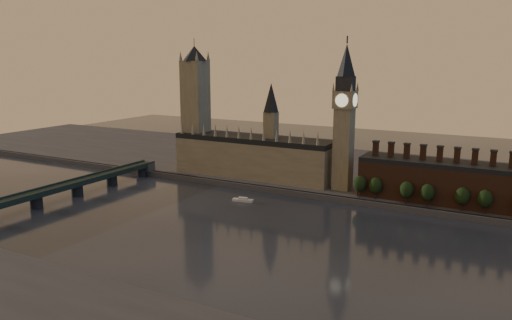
{
  "coord_description": "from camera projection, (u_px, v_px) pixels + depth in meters",
  "views": [
    {
      "loc": [
        121.4,
        -223.84,
        96.29
      ],
      "look_at": [
        -30.39,
        55.0,
        31.24
      ],
      "focal_mm": 35.0,
      "sensor_mm": 36.0,
      "label": 1
    }
  ],
  "objects": [
    {
      "name": "ground",
      "position": [
        257.0,
        240.0,
        268.79
      ],
      "size": [
        900.0,
        900.0,
        0.0
      ],
      "primitive_type": "plane",
      "color": "black",
      "rests_on": "ground"
    },
    {
      "name": "north_bank",
      "position": [
        357.0,
        172.0,
        421.58
      ],
      "size": [
        900.0,
        182.0,
        4.0
      ],
      "color": "#434448",
      "rests_on": "ground"
    },
    {
      "name": "palace_of_westminster",
      "position": [
        254.0,
        154.0,
        393.49
      ],
      "size": [
        130.0,
        30.3,
        74.0
      ],
      "color": "gray",
      "rests_on": "north_bank"
    },
    {
      "name": "victoria_tower",
      "position": [
        196.0,
        104.0,
        412.09
      ],
      "size": [
        24.0,
        24.0,
        108.0
      ],
      "color": "gray",
      "rests_on": "north_bank"
    },
    {
      "name": "big_ben",
      "position": [
        345.0,
        116.0,
        347.35
      ],
      "size": [
        15.0,
        15.0,
        107.0
      ],
      "color": "gray",
      "rests_on": "north_bank"
    },
    {
      "name": "chimney_block",
      "position": [
        446.0,
        182.0,
        322.39
      ],
      "size": [
        110.0,
        25.0,
        37.0
      ],
      "color": "#4F2D1E",
      "rests_on": "north_bank"
    },
    {
      "name": "embankment_tree_0",
      "position": [
        360.0,
        184.0,
        334.86
      ],
      "size": [
        8.6,
        8.6,
        14.88
      ],
      "color": "black",
      "rests_on": "north_bank"
    },
    {
      "name": "embankment_tree_1",
      "position": [
        376.0,
        185.0,
        330.24
      ],
      "size": [
        8.6,
        8.6,
        14.88
      ],
      "color": "black",
      "rests_on": "north_bank"
    },
    {
      "name": "embankment_tree_2",
      "position": [
        407.0,
        190.0,
        319.59
      ],
      "size": [
        8.6,
        8.6,
        14.88
      ],
      "color": "black",
      "rests_on": "north_bank"
    },
    {
      "name": "embankment_tree_3",
      "position": [
        427.0,
        192.0,
        313.07
      ],
      "size": [
        8.6,
        8.6,
        14.88
      ],
      "color": "black",
      "rests_on": "north_bank"
    },
    {
      "name": "embankment_tree_4",
      "position": [
        462.0,
        196.0,
        305.08
      ],
      "size": [
        8.6,
        8.6,
        14.88
      ],
      "color": "black",
      "rests_on": "north_bank"
    },
    {
      "name": "embankment_tree_5",
      "position": [
        485.0,
        199.0,
        299.35
      ],
      "size": [
        8.6,
        8.6,
        14.88
      ],
      "color": "black",
      "rests_on": "north_bank"
    },
    {
      "name": "westminster_bridge",
      "position": [
        54.0,
        192.0,
        337.58
      ],
      "size": [
        14.0,
        200.0,
        11.55
      ],
      "color": "#1B2A23",
      "rests_on": "ground"
    },
    {
      "name": "river_boat",
      "position": [
        243.0,
        200.0,
        340.96
      ],
      "size": [
        14.95,
        6.82,
        2.88
      ],
      "rotation": [
        0.0,
        0.0,
        0.19
      ],
      "color": "silver",
      "rests_on": "ground"
    }
  ]
}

